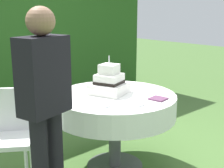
# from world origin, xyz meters

# --- Properties ---
(ground_plane) EXTENTS (20.00, 20.00, 0.00)m
(ground_plane) POSITION_xyz_m (0.00, 0.00, 0.00)
(ground_plane) COLOR #476B33
(cake_table) EXTENTS (1.19, 1.19, 0.76)m
(cake_table) POSITION_xyz_m (0.00, 0.00, 0.65)
(cake_table) COLOR #4C4C51
(cake_table) RESTS_ON ground_plane
(wedding_cake) EXTENTS (0.42, 0.42, 0.37)m
(wedding_cake) POSITION_xyz_m (-0.01, 0.08, 0.87)
(wedding_cake) COLOR white
(wedding_cake) RESTS_ON cake_table
(serving_plate_near) EXTENTS (0.12, 0.12, 0.01)m
(serving_plate_near) POSITION_xyz_m (-0.07, -0.37, 0.77)
(serving_plate_near) COLOR white
(serving_plate_near) RESTS_ON cake_table
(serving_plate_far) EXTENTS (0.14, 0.14, 0.01)m
(serving_plate_far) POSITION_xyz_m (0.30, 0.16, 0.77)
(serving_plate_far) COLOR white
(serving_plate_far) RESTS_ON cake_table
(serving_plate_left) EXTENTS (0.13, 0.13, 0.01)m
(serving_plate_left) POSITION_xyz_m (-0.33, -0.20, 0.77)
(serving_plate_left) COLOR white
(serving_plate_left) RESTS_ON cake_table
(napkin_stack) EXTENTS (0.16, 0.16, 0.01)m
(napkin_stack) POSITION_xyz_m (0.19, -0.39, 0.77)
(napkin_stack) COLOR #603856
(napkin_stack) RESTS_ON cake_table
(garden_chair) EXTENTS (0.56, 0.56, 0.89)m
(garden_chair) POSITION_xyz_m (-0.91, 0.39, 0.54)
(garden_chair) COLOR white
(garden_chair) RESTS_ON ground_plane
(standing_person) EXTENTS (0.40, 0.28, 1.60)m
(standing_person) POSITION_xyz_m (-0.91, -0.25, 0.93)
(standing_person) COLOR black
(standing_person) RESTS_ON ground_plane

